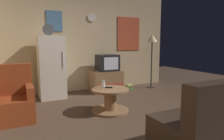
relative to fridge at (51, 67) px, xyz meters
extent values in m
plane|color=#4C3828|center=(1.03, -1.98, -0.75)|extent=(12.00, 12.00, 0.00)
cube|color=#D1B284|center=(1.03, 0.47, 0.63)|extent=(5.20, 0.10, 2.77)
cube|color=#C64C2D|center=(2.40, 0.41, 0.86)|extent=(0.76, 0.02, 1.00)
cube|color=teal|center=(0.19, 0.41, 1.14)|extent=(0.40, 0.02, 0.52)
cylinder|color=silver|center=(1.20, 0.41, 1.29)|extent=(0.22, 0.03, 0.22)
cube|color=silver|center=(0.00, 0.00, 0.00)|extent=(0.60, 0.60, 1.50)
cylinder|color=silver|center=(0.22, -0.30, 0.20)|extent=(0.02, 0.02, 0.36)
cylinder|color=#4C4C51|center=(-0.05, -0.08, 0.89)|extent=(0.26, 0.04, 0.26)
cube|color=#8E6642|center=(1.46, 0.01, -0.47)|extent=(0.84, 0.52, 0.58)
cube|color=#AD4733|center=(1.46, -0.26, -0.55)|extent=(0.76, 0.01, 0.14)
cube|color=black|center=(1.49, 0.01, 0.04)|extent=(0.54, 0.50, 0.44)
cube|color=silver|center=(1.49, -0.25, 0.04)|extent=(0.41, 0.01, 0.33)
cylinder|color=#332D28|center=(2.88, -0.14, -0.74)|extent=(0.24, 0.24, 0.02)
cylinder|color=#332D28|center=(2.88, -0.14, -0.05)|extent=(0.04, 0.04, 1.40)
cone|color=#F2D18C|center=(2.88, -0.14, 0.73)|extent=(0.32, 0.32, 0.22)
cylinder|color=#8E6642|center=(0.85, -1.53, -0.73)|extent=(0.72, 0.72, 0.04)
cylinder|color=#8E6642|center=(0.85, -1.53, -0.53)|extent=(0.24, 0.24, 0.41)
cylinder|color=#8E6642|center=(0.85, -1.53, -0.32)|extent=(0.72, 0.72, 0.04)
cylinder|color=silver|center=(0.76, -1.41, -0.23)|extent=(0.05, 0.05, 0.15)
cylinder|color=silver|center=(0.75, -1.40, -0.26)|extent=(0.08, 0.08, 0.09)
cube|color=black|center=(0.85, -1.45, -0.29)|extent=(0.15, 0.10, 0.02)
cube|color=maroon|center=(-0.86, -1.23, -0.55)|extent=(0.68, 0.68, 0.40)
cube|color=maroon|center=(-0.86, -0.97, -0.07)|extent=(0.68, 0.16, 0.56)
cube|color=maroon|center=(-0.58, -1.23, -0.25)|extent=(0.12, 0.60, 0.20)
cube|color=#38281E|center=(1.58, -3.26, -0.55)|extent=(1.70, 0.80, 0.40)
cube|color=#438B4B|center=(2.15, -0.09, -0.74)|extent=(0.20, 0.15, 0.03)
cube|color=olive|center=(2.15, -0.09, -0.72)|extent=(0.19, 0.14, 0.02)
cube|color=#C3757A|center=(2.15, -0.09, -0.69)|extent=(0.22, 0.13, 0.02)
cube|color=#6A835C|center=(2.15, -0.09, -0.67)|extent=(0.17, 0.16, 0.02)
cube|color=#7BA638|center=(2.15, -0.09, -0.65)|extent=(0.19, 0.16, 0.03)
cube|color=tan|center=(2.15, -0.09, -0.62)|extent=(0.16, 0.14, 0.02)
camera|label=1|loc=(-0.77, -4.92, 0.57)|focal=31.84mm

